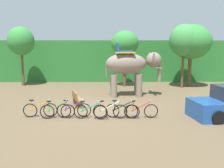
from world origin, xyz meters
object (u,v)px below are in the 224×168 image
object	(u,v)px
bike_purple	(74,110)
bike_teal	(90,111)
tree_center_left	(184,41)
bike_white	(110,111)
tree_right	(191,42)
wooden_bench	(77,98)
bike_red	(141,111)
bike_black	(122,110)
elephant	(131,66)
bike_orange	(40,110)
bike_green	(57,111)
tree_center	(21,41)
tree_center_right	(125,44)

from	to	relation	value
bike_purple	bike_teal	distance (m)	0.90
tree_center_left	bike_white	bearing A→B (deg)	-125.76
tree_right	wooden_bench	xyz separation A→B (m)	(-9.14, -6.87, -3.48)
tree_right	bike_red	world-z (taller)	tree_right
bike_teal	bike_black	bearing A→B (deg)	5.14
elephant	bike_black	size ratio (longest dim) A/B	2.48
elephant	bike_orange	xyz separation A→B (m)	(-5.01, -5.07, -1.82)
tree_center_left	tree_right	size ratio (longest dim) A/B	1.00
bike_green	tree_center_left	bearing A→B (deg)	44.54
bike_red	tree_center	bearing A→B (deg)	133.79
bike_white	bike_black	xyz separation A→B (m)	(0.62, 0.05, 0.00)
tree_center_left	bike_teal	xyz separation A→B (m)	(-7.29, -8.90, -3.69)
tree_center	wooden_bench	world-z (taller)	tree_center
bike_purple	wooden_bench	size ratio (longest dim) A/B	1.10
tree_center_right	bike_orange	bearing A→B (deg)	-117.54
tree_center	bike_orange	size ratio (longest dim) A/B	3.13
tree_center_right	tree_center	bearing A→B (deg)	177.40
tree_center_left	bike_black	bearing A→B (deg)	-123.18
tree_center_right	bike_black	distance (m)	10.12
tree_center_left	wooden_bench	xyz separation A→B (m)	(-8.34, -6.36, -3.60)
bike_black	wooden_bench	distance (m)	3.55
tree_center_right	bike_black	world-z (taller)	tree_center_right
tree_center_right	elephant	bearing A→B (deg)	-87.85
tree_center_left	elephant	xyz separation A→B (m)	(-4.85, -3.49, -1.88)
tree_center_left	bike_teal	distance (m)	12.08
bike_orange	bike_red	size ratio (longest dim) A/B	1.00
elephant	bike_red	xyz separation A→B (m)	(0.05, -5.30, -1.82)
tree_center_left	elephant	size ratio (longest dim) A/B	1.30
bike_teal	bike_white	size ratio (longest dim) A/B	0.99
tree_center	bike_teal	xyz separation A→B (m)	(7.04, -10.06, -3.66)
bike_red	wooden_bench	size ratio (longest dim) A/B	1.10
elephant	bike_orange	bearing A→B (deg)	-134.66
bike_black	wooden_bench	xyz separation A→B (m)	(-2.62, 2.40, 0.09)
bike_green	bike_black	world-z (taller)	same
bike_green	bike_white	size ratio (longest dim) A/B	1.00
tree_right	bike_teal	bearing A→B (deg)	-130.71
tree_center	wooden_bench	size ratio (longest dim) A/B	3.44
bike_white	bike_teal	bearing A→B (deg)	-174.69
tree_right	tree_center_left	bearing A→B (deg)	-147.46
bike_white	wooden_bench	distance (m)	3.16
bike_orange	elephant	bearing A→B (deg)	45.34
tree_right	bike_purple	bearing A→B (deg)	-134.47
tree_center	bike_white	xyz separation A→B (m)	(7.99, -9.97, -3.66)
tree_right	wooden_bench	bearing A→B (deg)	-143.08
tree_right	bike_white	size ratio (longest dim) A/B	3.21
bike_green	wooden_bench	size ratio (longest dim) A/B	1.10
bike_purple	bike_green	bearing A→B (deg)	-166.56
bike_green	bike_white	distance (m)	2.59
bike_teal	bike_green	bearing A→B (deg)	176.42
bike_purple	bike_black	bearing A→B (deg)	-3.53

